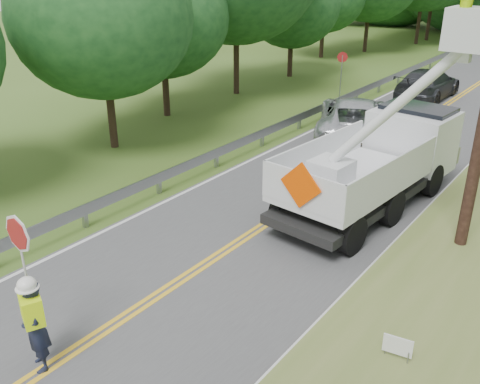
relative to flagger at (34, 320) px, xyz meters
The scene contains 9 objects.
ground 1.11m from the flagger, 45.17° to the left, with size 140.00×140.00×0.00m, color #3B5318.
road 14.17m from the flagger, 89.48° to the left, with size 7.20×96.00×0.03m.
guardrail 15.54m from the flagger, 104.50° to the left, with size 0.18×48.00×0.77m.
flagger is the anchor object (origin of this frame).
bucket_truck 11.45m from the flagger, 78.70° to the left, with size 4.52×7.79×7.31m.
suv_silver 16.40m from the flagger, 94.99° to the left, with size 2.94×6.37×1.77m, color silver.
suv_darkgrey 25.26m from the flagger, 92.79° to the left, with size 2.28×5.60×1.63m, color #323439.
stop_sign_permanent 22.29m from the flagger, 102.46° to the left, with size 0.50×0.31×2.67m.
yard_sign 6.71m from the flagger, 35.77° to the left, with size 0.54×0.12×0.79m.
Camera 1 is at (7.55, -4.08, 7.13)m, focal length 39.12 mm.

